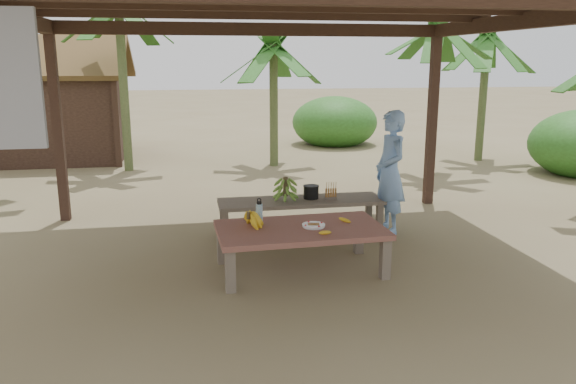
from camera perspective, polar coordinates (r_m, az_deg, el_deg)
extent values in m
plane|color=brown|center=(6.51, -0.68, -7.13)|extent=(80.00, 80.00, 0.00)
cube|color=black|center=(8.56, -22.36, 6.11)|extent=(0.13, 0.13, 2.70)
cube|color=black|center=(9.19, 14.43, 7.10)|extent=(0.13, 0.13, 2.70)
cube|color=black|center=(8.39, -3.43, 16.18)|extent=(5.80, 0.14, 0.18)
cube|color=black|center=(7.13, 22.97, 15.73)|extent=(0.14, 4.80, 0.18)
cube|color=slate|center=(3.88, -27.04, 10.15)|extent=(0.45, 0.05, 0.85)
cube|color=brown|center=(5.66, -5.88, -8.01)|extent=(0.10, 0.10, 0.44)
cube|color=brown|center=(6.05, 9.85, -6.72)|extent=(0.10, 0.10, 0.44)
cube|color=brown|center=(6.45, -6.75, -5.35)|extent=(0.10, 0.10, 0.44)
cube|color=brown|center=(6.79, 7.19, -4.40)|extent=(0.10, 0.10, 0.44)
cube|color=#983421|center=(6.10, 1.28, -3.86)|extent=(1.84, 1.07, 0.06)
cube|color=brown|center=(7.21, -6.38, -3.49)|extent=(0.08, 0.08, 0.40)
cube|color=brown|center=(7.62, 9.28, -2.67)|extent=(0.08, 0.08, 0.40)
cube|color=brown|center=(7.65, -6.62, -2.51)|extent=(0.08, 0.08, 0.40)
cube|color=brown|center=(8.04, 8.20, -1.80)|extent=(0.08, 0.08, 0.40)
cube|color=brown|center=(7.50, 1.32, -0.97)|extent=(2.20, 0.60, 0.05)
cylinder|color=white|center=(6.10, 2.62, -3.53)|extent=(0.23, 0.23, 0.01)
cylinder|color=white|center=(6.10, 2.62, -3.38)|extent=(0.25, 0.25, 0.02)
cube|color=brown|center=(6.10, 2.62, -3.33)|extent=(0.14, 0.11, 0.02)
ellipsoid|color=yellow|center=(5.85, 3.79, -4.14)|extent=(0.17, 0.13, 0.04)
ellipsoid|color=yellow|center=(6.32, 5.78, -2.85)|extent=(0.14, 0.14, 0.04)
cylinder|color=teal|center=(6.25, -2.93, -2.17)|extent=(0.07, 0.07, 0.21)
cylinder|color=black|center=(6.22, -2.95, -1.10)|extent=(0.05, 0.05, 0.03)
torus|color=black|center=(6.21, -2.95, -0.83)|extent=(0.05, 0.01, 0.05)
cylinder|color=black|center=(7.54, 2.36, -0.03)|extent=(0.20, 0.20, 0.17)
imported|color=#6F96D3|center=(7.55, 10.33, 1.98)|extent=(0.43, 0.62, 1.64)
cube|color=black|center=(14.50, -24.28, 7.06)|extent=(4.00, 3.00, 2.00)
cube|color=brown|center=(13.63, -25.68, 12.31)|extent=(4.40, 1.73, 1.00)
cube|color=brown|center=(15.28, -24.01, 12.43)|extent=(4.40, 1.73, 1.00)
cylinder|color=#596638|center=(11.71, 14.56, 8.99)|extent=(0.18, 0.18, 2.97)
cylinder|color=#596638|center=(12.24, -1.46, 8.71)|extent=(0.18, 0.18, 2.60)
cylinder|color=#596638|center=(12.12, -16.34, 10.10)|extent=(0.18, 0.18, 3.43)
cylinder|color=#596638|center=(13.67, 19.17, 8.94)|extent=(0.18, 0.18, 2.83)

